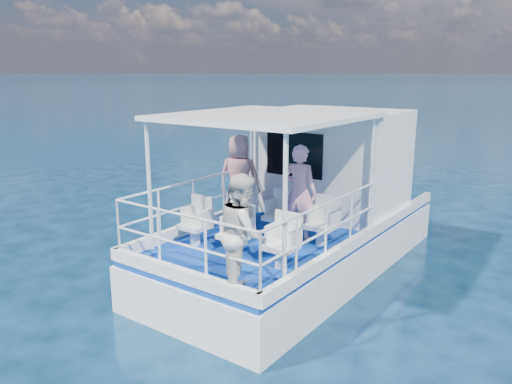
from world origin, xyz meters
TOP-DOWN VIEW (x-y plane):
  - ground at (0.00, 0.00)m, footprint 2000.00×2000.00m
  - hull at (0.00, 1.00)m, footprint 3.00×7.00m
  - deck at (0.00, 1.00)m, footprint 2.90×6.90m
  - cabin at (0.00, 2.30)m, footprint 2.85×2.00m
  - canopy at (0.00, -0.20)m, footprint 3.00×3.20m
  - canopy_posts at (0.00, -0.25)m, footprint 2.77×2.97m
  - railings at (0.00, -0.58)m, footprint 2.84×3.59m
  - seat_port_fwd at (-0.90, 0.20)m, footprint 0.48×0.46m
  - seat_center_fwd at (0.00, 0.20)m, footprint 0.48×0.46m
  - seat_stbd_fwd at (0.90, 0.20)m, footprint 0.48×0.46m
  - seat_port_aft at (-0.90, -1.10)m, footprint 0.48×0.46m
  - seat_center_aft at (0.00, -1.10)m, footprint 0.48×0.46m
  - seat_stbd_aft at (0.90, -1.10)m, footprint 0.48×0.46m
  - passenger_port_fwd at (-1.25, 0.63)m, footprint 0.78×0.68m
  - passenger_stbd_fwd at (0.41, 0.26)m, footprint 0.68×0.48m
  - passenger_stbd_aft at (0.92, -2.09)m, footprint 1.00×1.02m
  - backpack_port at (-0.90, 0.15)m, footprint 0.34×0.19m
  - backpack_center at (0.04, -1.14)m, footprint 0.29×0.16m
  - compact_camera at (-0.90, 0.15)m, footprint 0.11×0.07m
  - panda at (0.05, -1.15)m, footprint 0.21×0.18m

SIDE VIEW (x-z plane):
  - ground at x=0.00m, z-range 0.00..0.00m
  - hull at x=0.00m, z-range -0.80..0.80m
  - deck at x=0.00m, z-range 0.80..0.90m
  - seat_port_fwd at x=-0.90m, z-range 0.90..1.28m
  - seat_center_fwd at x=0.00m, z-range 0.90..1.28m
  - seat_stbd_fwd at x=0.90m, z-range 0.90..1.28m
  - seat_port_aft at x=-0.90m, z-range 0.90..1.28m
  - seat_center_aft at x=0.00m, z-range 0.90..1.28m
  - seat_stbd_aft at x=0.90m, z-range 0.90..1.28m
  - railings at x=0.00m, z-range 0.90..1.90m
  - backpack_center at x=0.04m, z-range 1.28..1.71m
  - backpack_port at x=-0.90m, z-range 1.28..1.73m
  - passenger_stbd_aft at x=0.92m, z-range 0.90..2.56m
  - compact_camera at x=-0.90m, z-range 1.73..1.80m
  - passenger_stbd_fwd at x=0.41m, z-range 0.90..2.64m
  - passenger_port_fwd at x=-1.25m, z-range 0.90..2.65m
  - panda at x=0.05m, z-range 1.71..2.04m
  - cabin at x=0.00m, z-range 0.90..3.10m
  - canopy_posts at x=0.00m, z-range 0.90..3.10m
  - canopy at x=0.00m, z-range 3.10..3.18m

